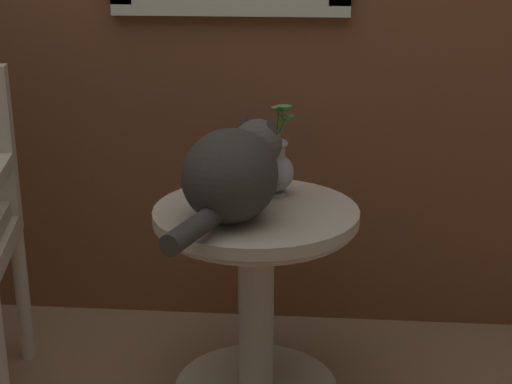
{
  "coord_description": "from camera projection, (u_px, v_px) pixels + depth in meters",
  "views": [
    {
      "loc": [
        0.42,
        -1.92,
        1.34
      ],
      "look_at": [
        0.24,
        0.13,
        0.65
      ],
      "focal_mm": 54.63,
      "sensor_mm": 36.0,
      "label": 1
    }
  ],
  "objects": [
    {
      "name": "pewter_vase_with_ivy",
      "position": [
        275.0,
        166.0,
        2.27
      ],
      "size": [
        0.11,
        0.11,
        0.27
      ],
      "color": "#99999E",
      "rests_on": "wicker_side_table"
    },
    {
      "name": "wicker_side_table",
      "position": [
        256.0,
        275.0,
        2.25
      ],
      "size": [
        0.58,
        0.58,
        0.6
      ],
      "color": "#B2A893",
      "rests_on": "ground_plane"
    },
    {
      "name": "cat",
      "position": [
        233.0,
        173.0,
        2.07
      ],
      "size": [
        0.33,
        0.56,
        0.26
      ],
      "color": "#33302D",
      "rests_on": "wicker_side_table"
    }
  ]
}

